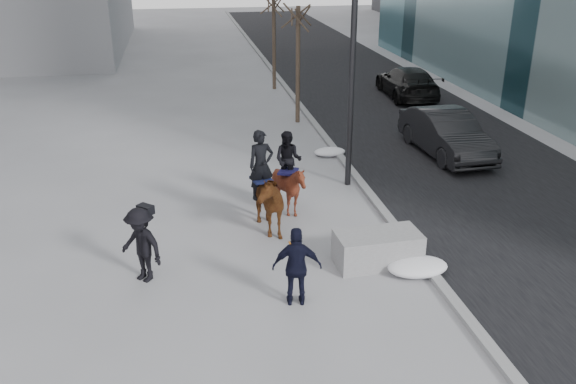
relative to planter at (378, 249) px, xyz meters
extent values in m
plane|color=gray|center=(-1.93, -0.01, -0.40)|extent=(120.00, 120.00, 0.00)
cube|color=black|center=(5.07, 9.99, -0.39)|extent=(8.00, 90.00, 0.01)
cube|color=gray|center=(1.07, 9.99, -0.34)|extent=(0.25, 90.00, 0.12)
cube|color=gray|center=(0.00, 0.00, 0.00)|extent=(2.03, 1.09, 0.79)
imported|color=black|center=(4.84, 7.24, 0.39)|extent=(1.92, 4.85, 1.57)
imported|color=black|center=(6.53, 15.66, 0.34)|extent=(2.35, 5.21, 1.48)
imported|color=#471D0E|center=(-2.41, 2.27, 0.48)|extent=(1.36, 2.24, 1.76)
imported|color=black|center=(-2.41, 2.42, 1.38)|extent=(0.75, 0.57, 1.84)
cube|color=black|center=(-2.41, 2.42, 0.99)|extent=(0.59, 0.65, 0.06)
imported|color=#47170E|center=(-1.54, 3.18, 0.37)|extent=(1.71, 1.78, 1.54)
imported|color=black|center=(-1.54, 3.33, 1.15)|extent=(0.96, 0.87, 1.61)
cube|color=#110F37|center=(-1.54, 3.33, 0.81)|extent=(0.67, 0.71, 0.06)
imported|color=black|center=(-2.20, -1.34, 0.48)|extent=(1.08, 0.58, 1.75)
cylinder|color=#CD6A0C|center=(-2.25, -0.79, 0.75)|extent=(0.04, 0.18, 0.07)
imported|color=black|center=(-5.41, 0.22, 0.48)|extent=(1.28, 1.25, 1.75)
cube|color=black|center=(-5.26, 0.47, 1.22)|extent=(0.41, 0.41, 0.20)
cylinder|color=black|center=(0.67, 5.05, 4.10)|extent=(0.18, 0.18, 9.00)
ellipsoid|color=silver|center=(0.77, -0.62, -0.22)|extent=(1.42, 0.90, 0.36)
ellipsoid|color=silver|center=(0.77, 7.83, -0.25)|extent=(1.12, 0.71, 0.28)
camera|label=1|loc=(-4.32, -12.16, 6.73)|focal=38.00mm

